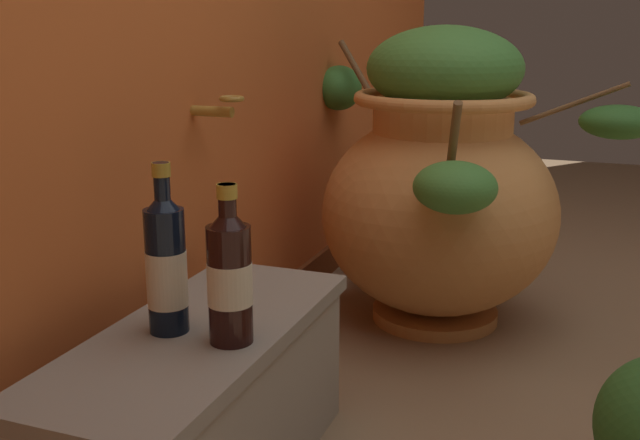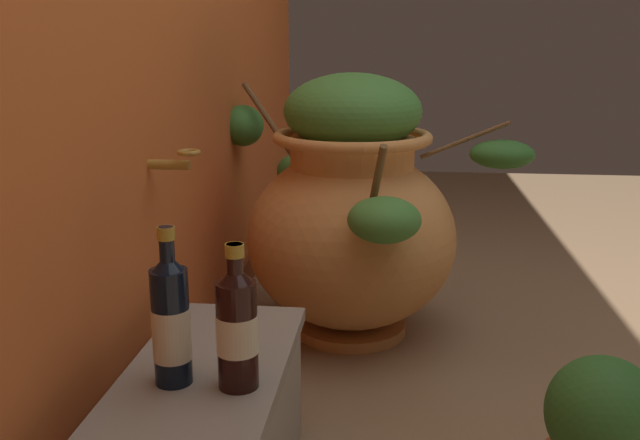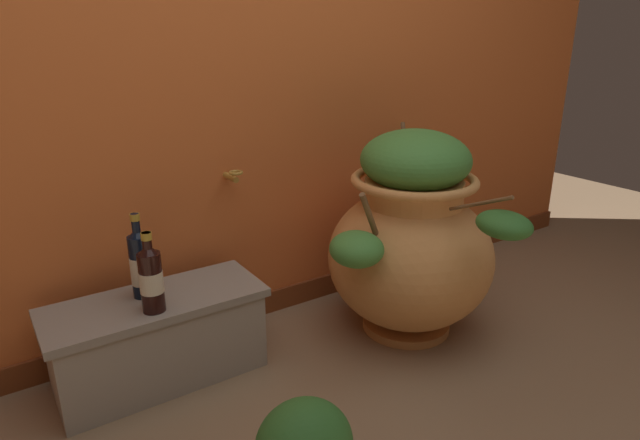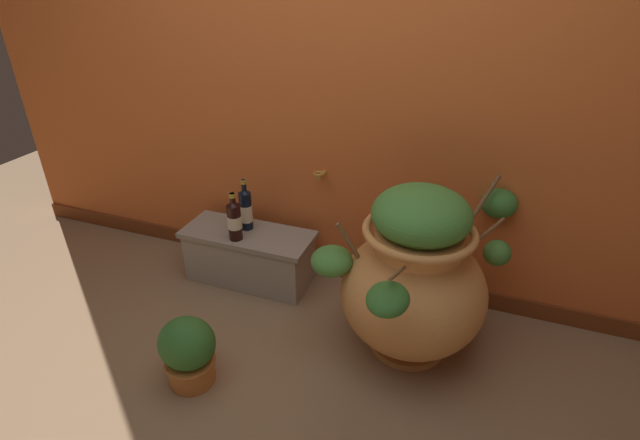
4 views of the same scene
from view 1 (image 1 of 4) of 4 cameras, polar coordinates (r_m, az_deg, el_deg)
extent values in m
cube|color=brown|center=(1.95, -8.03, -10.02)|extent=(4.40, 0.02, 0.10)
cylinder|color=#B28433|center=(1.73, -8.14, 8.11)|extent=(0.02, 0.10, 0.02)
torus|color=#B28433|center=(1.70, -6.68, 9.08)|extent=(0.06, 0.06, 0.01)
cylinder|color=#D68E4C|center=(2.31, 8.64, -6.95)|extent=(0.37, 0.37, 0.03)
ellipsoid|color=#D68E4C|center=(2.21, 8.95, 0.48)|extent=(0.68, 0.68, 0.58)
cylinder|color=#D68E4C|center=(2.16, 9.23, 7.36)|extent=(0.39, 0.39, 0.13)
torus|color=#D68E4C|center=(2.16, 9.30, 9.04)|extent=(0.50, 0.50, 0.04)
cylinder|color=brown|center=(2.45, 3.38, 10.24)|extent=(0.15, 0.22, 0.27)
ellipsoid|color=#387A33|center=(2.57, 1.46, 9.93)|extent=(0.18, 0.15, 0.15)
cylinder|color=brown|center=(2.46, 6.25, 8.21)|extent=(0.17, 0.15, 0.15)
ellipsoid|color=#428438|center=(2.56, 5.48, 6.01)|extent=(0.13, 0.13, 0.13)
cylinder|color=brown|center=(2.09, 18.58, 8.29)|extent=(0.02, 0.27, 0.13)
ellipsoid|color=#2D6628|center=(2.09, 21.61, 6.88)|extent=(0.16, 0.20, 0.09)
cylinder|color=brown|center=(1.86, 10.06, 6.10)|extent=(0.12, 0.05, 0.19)
ellipsoid|color=#428438|center=(1.81, 10.16, 2.44)|extent=(0.19, 0.20, 0.12)
ellipsoid|color=#428438|center=(2.15, 9.39, 11.21)|extent=(0.43, 0.43, 0.24)
cube|color=#9E9384|center=(1.47, -8.97, -13.97)|extent=(0.72, 0.30, 0.32)
cube|color=gray|center=(1.40, -9.21, -8.70)|extent=(0.76, 0.31, 0.03)
cylinder|color=black|center=(1.36, -11.51, -3.80)|extent=(0.07, 0.07, 0.23)
cone|color=black|center=(1.33, -11.78, 1.32)|extent=(0.07, 0.07, 0.04)
cylinder|color=black|center=(1.32, -11.84, 2.52)|extent=(0.03, 0.03, 0.08)
cylinder|color=#B7932D|center=(1.32, -11.91, 3.76)|extent=(0.03, 0.03, 0.02)
cylinder|color=beige|center=(1.37, -11.48, -4.34)|extent=(0.07, 0.07, 0.10)
cylinder|color=black|center=(1.30, -6.82, -4.89)|extent=(0.08, 0.08, 0.21)
cone|color=black|center=(1.27, -6.98, 0.10)|extent=(0.08, 0.08, 0.04)
cylinder|color=black|center=(1.26, -7.01, 1.10)|extent=(0.03, 0.03, 0.07)
cylinder|color=#B7932D|center=(1.26, -7.04, 2.17)|extent=(0.04, 0.04, 0.02)
cylinder|color=beige|center=(1.30, -6.82, -4.76)|extent=(0.08, 0.08, 0.07)
camera|label=2|loc=(0.33, -92.23, 18.16)|focal=39.47mm
camera|label=3|loc=(1.31, 84.04, 17.80)|focal=30.41mm
camera|label=4|loc=(2.83, 56.56, 25.65)|focal=26.67mm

